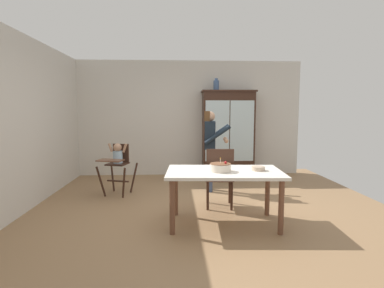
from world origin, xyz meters
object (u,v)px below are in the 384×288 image
(china_cabinet, at_px, (228,133))
(serving_bowl, at_px, (258,168))
(adult_person, at_px, (210,141))
(dining_chair_far_side, at_px, (220,174))
(high_chair_with_toddler, at_px, (117,159))
(ceramic_vase, at_px, (216,85))
(birthday_cake, at_px, (220,167))
(dining_table, at_px, (224,178))

(china_cabinet, bearing_deg, serving_bowl, -92.13)
(adult_person, xyz_separation_m, dining_chair_far_side, (0.03, -1.08, -0.41))
(adult_person, bearing_deg, high_chair_with_toddler, 101.71)
(adult_person, bearing_deg, china_cabinet, -17.52)
(ceramic_vase, xyz_separation_m, adult_person, (-0.28, -1.31, -1.15))
(china_cabinet, height_order, ceramic_vase, ceramic_vase)
(birthday_cake, bearing_deg, serving_bowl, 4.23)
(high_chair_with_toddler, height_order, dining_chair_far_side, dining_chair_far_side)
(serving_bowl, xyz_separation_m, dining_chair_far_side, (-0.42, 0.67, -0.21))
(dining_table, bearing_deg, ceramic_vase, 84.60)
(china_cabinet, distance_m, ceramic_vase, 1.15)
(dining_table, bearing_deg, dining_chair_far_side, 86.85)
(birthday_cake, xyz_separation_m, serving_bowl, (0.52, 0.04, -0.03))
(adult_person, height_order, birthday_cake, adult_person)
(ceramic_vase, relative_size, adult_person, 0.18)
(ceramic_vase, distance_m, birthday_cake, 3.38)
(high_chair_with_toddler, bearing_deg, dining_table, -26.74)
(high_chair_with_toddler, height_order, dining_table, high_chair_with_toddler)
(china_cabinet, distance_m, serving_bowl, 3.06)
(china_cabinet, bearing_deg, adult_person, -113.48)
(high_chair_with_toddler, bearing_deg, birthday_cake, -28.62)
(china_cabinet, xyz_separation_m, ceramic_vase, (-0.29, 0.00, 1.11))
(high_chair_with_toddler, bearing_deg, adult_person, 21.50)
(china_cabinet, bearing_deg, dining_table, -100.69)
(high_chair_with_toddler, relative_size, dining_chair_far_side, 0.99)
(china_cabinet, relative_size, ceramic_vase, 7.41)
(ceramic_vase, distance_m, dining_chair_far_side, 2.86)
(ceramic_vase, bearing_deg, serving_bowl, -86.76)
(high_chair_with_toddler, xyz_separation_m, dining_table, (1.71, -1.57, -0.01))
(adult_person, xyz_separation_m, serving_bowl, (0.45, -1.75, -0.20))
(adult_person, relative_size, serving_bowl, 8.50)
(high_chair_with_toddler, distance_m, adult_person, 1.76)
(serving_bowl, height_order, dining_chair_far_side, dining_chair_far_side)
(ceramic_vase, bearing_deg, adult_person, -102.07)
(china_cabinet, xyz_separation_m, birthday_cake, (-0.63, -3.09, -0.21))
(high_chair_with_toddler, relative_size, adult_person, 0.62)
(dining_table, bearing_deg, high_chair_with_toddler, 137.51)
(adult_person, xyz_separation_m, dining_table, (-0.01, -1.74, -0.32))
(china_cabinet, distance_m, high_chair_with_toddler, 2.74)
(ceramic_vase, distance_m, dining_table, 3.39)
(adult_person, bearing_deg, dining_chair_far_side, -172.56)
(dining_chair_far_side, bearing_deg, dining_table, 92.19)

